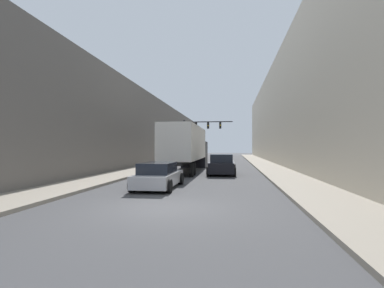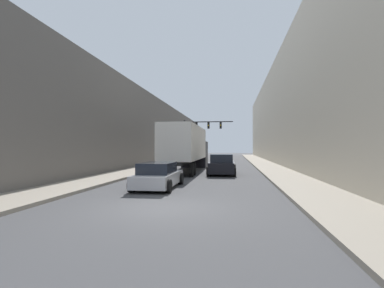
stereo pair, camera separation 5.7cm
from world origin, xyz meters
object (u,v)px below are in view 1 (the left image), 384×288
object	(u,v)px
semi_truck	(187,147)
suv_car	(222,165)
sedan_car	(159,176)
traffic_signal_gantry	(198,132)

from	to	relation	value
semi_truck	suv_car	size ratio (longest dim) A/B	2.95
sedan_car	suv_car	distance (m)	8.65
semi_truck	suv_car	world-z (taller)	semi_truck
semi_truck	traffic_signal_gantry	size ratio (longest dim) A/B	1.91
traffic_signal_gantry	semi_truck	bearing A→B (deg)	-86.81
semi_truck	sedan_car	xyz separation A→B (m)	(0.23, -11.29, -1.53)
sedan_car	traffic_signal_gantry	xyz separation A→B (m)	(-1.08, 26.58, 3.66)
sedan_car	traffic_signal_gantry	size ratio (longest dim) A/B	0.66
semi_truck	sedan_car	world-z (taller)	semi_truck
suv_car	traffic_signal_gantry	distance (m)	19.23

